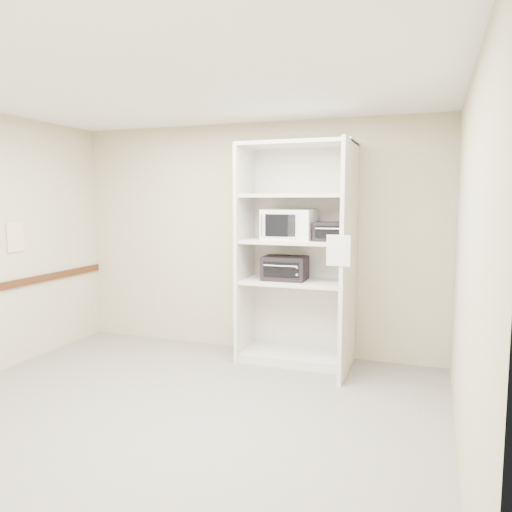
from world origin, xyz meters
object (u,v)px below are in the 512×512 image
(shelving_unit, at_px, (300,261))
(microwave, at_px, (289,225))
(toaster_oven_lower, at_px, (285,268))
(toaster_oven_upper, at_px, (331,232))

(shelving_unit, relative_size, microwave, 4.42)
(toaster_oven_lower, bearing_deg, shelving_unit, 1.62)
(microwave, bearing_deg, toaster_oven_upper, -3.99)
(toaster_oven_upper, xyz_separation_m, toaster_oven_lower, (-0.52, 0.04, -0.42))
(microwave, height_order, toaster_oven_lower, microwave)
(shelving_unit, bearing_deg, microwave, -177.42)
(microwave, distance_m, toaster_oven_lower, 0.48)
(shelving_unit, height_order, toaster_oven_upper, shelving_unit)
(shelving_unit, xyz_separation_m, toaster_oven_upper, (0.35, -0.05, 0.34))
(microwave, relative_size, toaster_oven_upper, 1.56)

